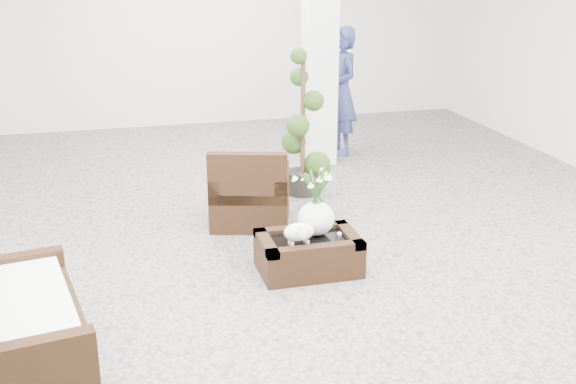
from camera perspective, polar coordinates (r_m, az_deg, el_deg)
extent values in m
plane|color=gray|center=(7.06, -0.21, -4.51)|extent=(11.00, 11.00, 0.00)
cube|color=white|center=(9.56, 2.59, 12.56)|extent=(0.40, 0.40, 3.50)
cube|color=#331E0F|center=(6.52, 1.65, -5.07)|extent=(0.90, 0.60, 0.31)
ellipsoid|color=white|center=(6.30, 0.88, -3.38)|extent=(0.28, 0.23, 0.21)
cylinder|color=white|center=(6.56, 4.13, -3.35)|extent=(0.04, 0.04, 0.03)
cube|color=#331E0F|center=(7.59, -3.03, 0.65)|extent=(1.00, 0.97, 0.86)
cube|color=#331E0F|center=(5.38, -20.31, -8.90)|extent=(0.98, 1.62, 0.81)
imported|color=navy|center=(10.16, 4.27, 8.05)|extent=(0.50, 0.70, 1.80)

